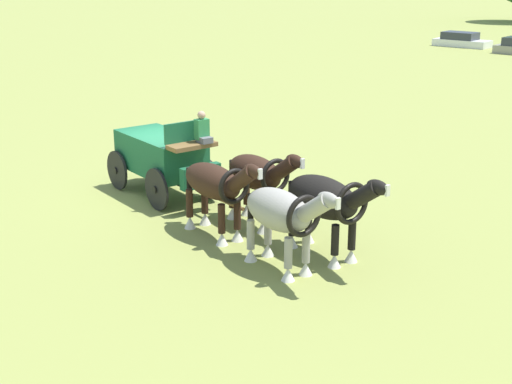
# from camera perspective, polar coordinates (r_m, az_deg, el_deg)

# --- Properties ---
(ground_plane) EXTENTS (220.00, 220.00, 0.00)m
(ground_plane) POSITION_cam_1_polar(r_m,az_deg,el_deg) (21.70, -7.35, -0.12)
(ground_plane) COLOR olive
(show_wagon) EXTENTS (5.94, 2.18, 2.72)m
(show_wagon) POSITION_cam_1_polar(r_m,az_deg,el_deg) (21.25, -7.28, 2.84)
(show_wagon) COLOR #195B38
(show_wagon) RESTS_ON ground
(draft_horse_rear_near) EXTENTS (2.97, 1.10, 2.21)m
(draft_horse_rear_near) POSITION_cam_1_polar(r_m,az_deg,el_deg) (18.57, 0.16, 1.27)
(draft_horse_rear_near) COLOR #331E14
(draft_horse_rear_near) RESTS_ON ground
(draft_horse_rear_off) EXTENTS (3.12, 1.10, 2.20)m
(draft_horse_rear_off) POSITION_cam_1_polar(r_m,az_deg,el_deg) (17.85, -3.16, 0.54)
(draft_horse_rear_off) COLOR #331E14
(draft_horse_rear_off) RESTS_ON ground
(draft_horse_lead_near) EXTENTS (3.18, 1.21, 2.24)m
(draft_horse_lead_near) POSITION_cam_1_polar(r_m,az_deg,el_deg) (16.67, 5.53, -0.67)
(draft_horse_lead_near) COLOR black
(draft_horse_lead_near) RESTS_ON ground
(draft_horse_lead_off) EXTENTS (2.99, 1.15, 2.19)m
(draft_horse_lead_off) POSITION_cam_1_polar(r_m,az_deg,el_deg) (15.87, 2.06, -1.72)
(draft_horse_lead_off) COLOR #9E998E
(draft_horse_lead_off) RESTS_ON ground
(parked_vehicle_a) EXTENTS (4.49, 2.27, 1.13)m
(parked_vehicle_a) POSITION_cam_1_polar(r_m,az_deg,el_deg) (60.86, 15.79, 11.36)
(parked_vehicle_a) COLOR white
(parked_vehicle_a) RESTS_ON ground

